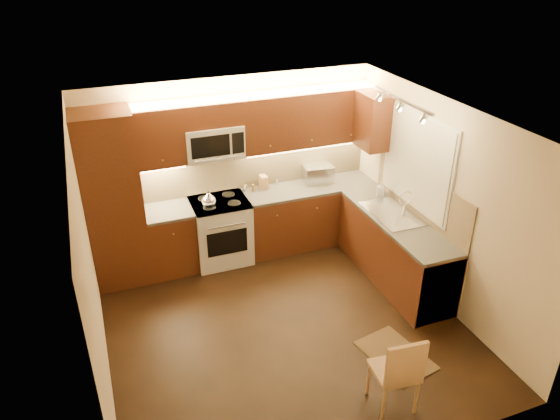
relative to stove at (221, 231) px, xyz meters
name	(u,v)px	position (x,y,z in m)	size (l,w,h in m)	color
floor	(285,326)	(0.30, -1.68, -0.46)	(4.00, 4.00, 0.01)	black
ceiling	(286,123)	(0.30, -1.68, 2.04)	(4.00, 4.00, 0.01)	beige
wall_back	(233,166)	(0.30, 0.32, 0.79)	(4.00, 0.01, 2.50)	beige
wall_front	(381,359)	(0.30, -3.67, 0.79)	(4.00, 0.01, 2.50)	beige
wall_left	(90,272)	(-1.70, -1.68, 0.79)	(0.01, 4.00, 2.50)	beige
wall_right	(441,204)	(2.30, -1.68, 0.79)	(0.01, 4.00, 2.50)	beige
pantry	(113,201)	(-1.35, 0.02, 0.69)	(0.70, 0.60, 2.30)	#41170E
base_cab_back_left	(171,241)	(-0.69, 0.02, -0.03)	(0.62, 0.60, 0.86)	#41170E
counter_back_left	(168,211)	(-0.69, 0.02, 0.42)	(0.62, 0.60, 0.04)	#3B3836
base_cab_back_right	(309,215)	(1.34, 0.02, -0.03)	(1.92, 0.60, 0.86)	#41170E
counter_back_right	(309,188)	(1.34, 0.02, 0.42)	(1.92, 0.60, 0.04)	#3B3836
base_cab_right	(395,251)	(2.00, -1.28, -0.03)	(0.60, 2.00, 0.86)	#41170E
counter_right	(398,221)	(2.00, -1.28, 0.42)	(0.60, 2.00, 0.04)	#3B3836
dishwasher	(426,280)	(2.00, -1.98, -0.03)	(0.58, 0.60, 0.84)	silver
backsplash_back	(257,166)	(0.65, 0.31, 0.74)	(3.30, 0.02, 0.60)	tan
backsplash_right	(421,195)	(2.29, -1.28, 0.74)	(0.02, 2.00, 0.60)	tan
upper_cab_back_left	(158,136)	(-0.69, 0.15, 1.42)	(0.62, 0.35, 0.75)	#41170E
upper_cab_back_right	(308,118)	(1.34, 0.15, 1.42)	(1.92, 0.35, 0.75)	#41170E
upper_cab_bridge	(211,113)	(0.00, 0.15, 1.63)	(0.76, 0.35, 0.31)	#41170E
upper_cab_right_corner	(374,121)	(2.12, -0.28, 1.42)	(0.35, 0.50, 0.75)	#41170E
stove	(221,231)	(0.00, 0.00, 0.00)	(0.76, 0.65, 0.92)	silver
microwave	(213,142)	(0.00, 0.14, 1.26)	(0.76, 0.38, 0.44)	silver
window_frame	(417,161)	(2.29, -1.12, 1.14)	(0.03, 1.44, 1.24)	silver
window_blinds	(416,161)	(2.27, -1.12, 1.14)	(0.02, 1.36, 1.16)	silver
sink	(393,209)	(2.00, -1.12, 0.52)	(0.52, 0.86, 0.15)	silver
faucet	(405,202)	(2.18, -1.12, 0.59)	(0.20, 0.04, 0.30)	silver
track_light_bar	(401,100)	(1.85, -1.27, 2.00)	(0.04, 1.20, 0.03)	silver
kettle	(209,199)	(-0.16, -0.09, 0.57)	(0.18, 0.18, 0.21)	silver
toaster_oven	(318,173)	(1.52, 0.15, 0.56)	(0.41, 0.31, 0.25)	silver
knife_block	(264,182)	(0.70, 0.19, 0.54)	(0.09, 0.14, 0.20)	#AC774D
spice_jar_a	(246,188)	(0.44, 0.21, 0.48)	(0.04, 0.04, 0.08)	silver
spice_jar_b	(253,188)	(0.54, 0.16, 0.49)	(0.04, 0.04, 0.10)	olive
spice_jar_c	(277,181)	(0.93, 0.26, 0.49)	(0.04, 0.04, 0.10)	silver
spice_jar_d	(245,188)	(0.44, 0.21, 0.48)	(0.04, 0.04, 0.09)	#A26330
soap_bottle	(380,189)	(2.13, -0.59, 0.54)	(0.09, 0.09, 0.20)	silver
rug	(396,355)	(1.26, -2.58, -0.45)	(0.54, 0.81, 0.01)	black
dining_chair	(394,369)	(0.85, -3.12, -0.01)	(0.40, 0.40, 0.90)	#AC774D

